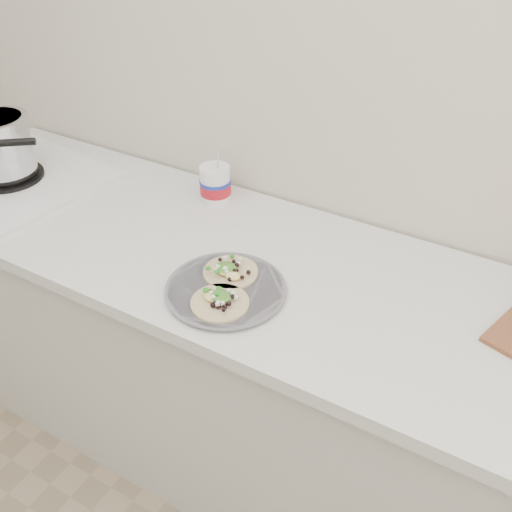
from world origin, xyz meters
The scene contains 4 objects.
counter centered at (0.00, 1.43, 0.45)m, with size 2.44×0.66×0.90m.
stove centered at (-0.94, 1.39, 0.99)m, with size 0.62×0.58×0.27m.
taco_plate centered at (-0.01, 1.27, 0.92)m, with size 0.31×0.31×0.04m.
tub centered at (-0.28, 1.63, 0.97)m, with size 0.10×0.10×0.22m.
Camera 1 is at (0.61, 0.35, 1.82)m, focal length 40.00 mm.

